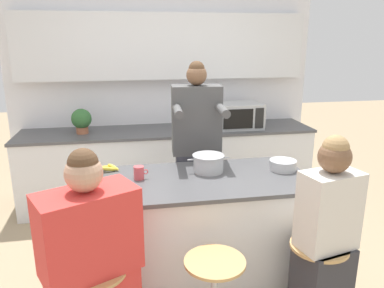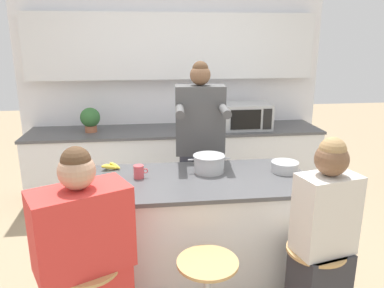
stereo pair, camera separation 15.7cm
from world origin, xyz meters
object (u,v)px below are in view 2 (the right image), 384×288
Objects in this scene: cooking_pot at (209,163)px; person_wrapped_blanket at (85,266)px; person_cooking at (200,158)px; coffee_cup_far at (114,189)px; microwave at (246,116)px; fruit_bowl at (285,167)px; kitchen_island at (193,231)px; potted_plant at (90,119)px; person_seated_near at (322,250)px; banana_bunch at (111,166)px; bar_stool_rightmost at (312,287)px; coffee_cup_near at (139,172)px.

person_wrapped_blanket is at bearing -137.41° from cooking_pot.
coffee_cup_far is (-0.71, -0.86, 0.09)m from person_cooking.
microwave is (1.54, 2.24, 0.40)m from person_wrapped_blanket.
person_wrapped_blanket is 6.36× the size of fruit_bowl.
potted_plant reaches higher than kitchen_island.
cooking_pot is (-0.59, 0.79, 0.33)m from person_seated_near.
kitchen_island is at bearing -174.87° from fruit_bowl.
person_cooking is at bearing 137.76° from fruit_bowl.
bar_stool_rightmost is at bearing -34.62° from banana_bunch.
bar_stool_rightmost is 3.65× the size of banana_bunch.
kitchen_island is at bearing -24.60° from banana_bunch.
coffee_cup_far is (-1.31, -0.32, 0.01)m from fruit_bowl.
kitchen_island is 2.80× the size of bar_stool_rightmost.
cooking_pot is at bearing -53.20° from potted_plant.
cooking_pot reaches higher than banana_bunch.
potted_plant reaches higher than coffee_cup_far.
person_wrapped_blanket is 1.22m from cooking_pot.
person_seated_near is (0.60, -1.27, -0.22)m from person_cooking.
cooking_pot is at bearing -84.94° from person_cooking.
fruit_bowl is (0.03, 0.70, 0.59)m from bar_stool_rightmost.
fruit_bowl is 1.52m from microwave.
person_wrapped_blanket is 1.66m from fruit_bowl.
bar_stool_rightmost is 1.46m from coffee_cup_far.
person_seated_near reaches higher than kitchen_island.
bar_stool_rightmost is at bearing -92.92° from microwave.
person_cooking is 1.27× the size of person_wrapped_blanket.
banana_bunch is (-0.23, 0.22, -0.02)m from coffee_cup_near.
cooking_pot is 0.60m from fruit_bowl.
person_wrapped_blanket is at bearing -119.60° from person_cooking.
person_wrapped_blanket reaches higher than banana_bunch.
coffee_cup_near is at bearing -172.71° from cooking_pot.
person_wrapped_blanket is 2.45× the size of microwave.
cooking_pot is 0.81m from coffee_cup_far.
fruit_bowl is at bearing -93.05° from microwave.
microwave is at bearing 87.08° from bar_stool_rightmost.
person_wrapped_blanket is at bearing -137.71° from kitchen_island.
fruit_bowl is (0.01, 0.72, 0.30)m from person_seated_near.
banana_bunch is at bearing -76.05° from potted_plant.
person_wrapped_blanket is at bearing -110.28° from coffee_cup_far.
banana_bunch reaches higher than kitchen_island.
kitchen_island is at bearing -117.42° from microwave.
microwave reaches higher than kitchen_island.
coffee_cup_near is (-1.14, 0.72, 0.31)m from person_seated_near.
kitchen_island is at bearing 138.02° from bar_stool_rightmost.
person_cooking is 1.55m from person_wrapped_blanket.
person_wrapped_blanket is 7.88× the size of banana_bunch.
potted_plant is at bearing 109.83° from coffee_cup_near.
potted_plant is (-1.10, 1.01, 0.19)m from person_cooking.
person_wrapped_blanket reaches higher than coffee_cup_near.
person_seated_near is 2.46× the size of microwave.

